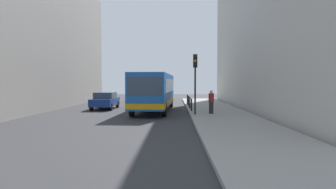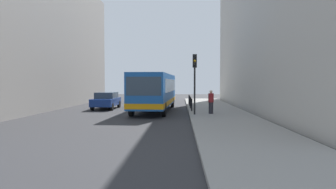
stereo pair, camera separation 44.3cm
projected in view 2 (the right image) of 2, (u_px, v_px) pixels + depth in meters
ground_plane at (145, 115)px, 21.73m from camera, size 80.00×80.00×0.00m
sidewalk at (220, 114)px, 21.51m from camera, size 4.40×40.00×0.15m
building_left at (18, 33)px, 25.95m from camera, size 7.00×32.00×13.25m
building_right at (288, 6)px, 24.91m from camera, size 7.00×32.00×17.33m
bus at (155, 90)px, 24.59m from camera, size 3.05×11.13×3.00m
car_beside_bus at (106, 100)px, 26.62m from camera, size 1.88×4.41×1.48m
car_behind_bus at (159, 96)px, 36.12m from camera, size 1.96×4.45×1.48m
traffic_light at (195, 73)px, 20.43m from camera, size 0.28×0.33×4.10m
bollard_near at (192, 105)px, 23.05m from camera, size 0.11×0.11×0.95m
bollard_mid at (191, 103)px, 25.56m from camera, size 0.11×0.11×0.95m
bollard_far at (190, 101)px, 28.07m from camera, size 0.11×0.11×0.95m
bollard_farthest at (189, 99)px, 30.59m from camera, size 0.11×0.11×0.95m
pedestrian_near_signal at (211, 102)px, 21.04m from camera, size 0.38×0.38×1.65m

